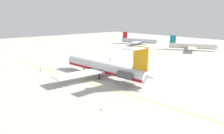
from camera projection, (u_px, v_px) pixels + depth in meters
The scene contains 8 objects.
ground at pixel (78, 85), 72.39m from camera, with size 348.18×348.18×0.00m, color #B7B5AD.
main_jetliner at pixel (106, 68), 80.62m from camera, with size 44.16×39.20×12.86m.
airliner_far_left at pixel (140, 41), 174.56m from camera, with size 29.80×29.95×9.19m.
airliner_mid_left at pixel (194, 46), 144.47m from camera, with size 28.66×29.05×9.25m.
ground_crew_near_nose at pixel (40, 69), 89.29m from camera, with size 0.27×0.42×1.69m.
ground_crew_near_tail at pixel (110, 59), 109.24m from camera, with size 0.33×0.35×1.77m.
safety_cone_nose at pixel (101, 109), 53.08m from camera, with size 0.40×0.40×0.55m, color #EA590F.
taxiway_centreline at pixel (84, 81), 76.71m from camera, with size 104.02×0.36×0.01m, color gold.
Camera 1 is at (59.13, -37.65, 21.90)m, focal length 35.94 mm.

